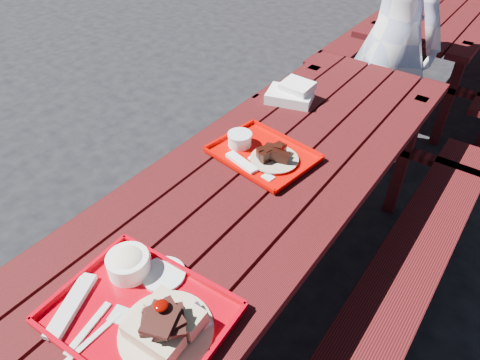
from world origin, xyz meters
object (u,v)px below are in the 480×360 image
at_px(picnic_table_near, 261,210).
at_px(picnic_table_far, 452,21).
at_px(far_tray, 261,152).
at_px(person, 394,36).
at_px(near_tray, 144,303).

bearing_deg(picnic_table_near, picnic_table_far, 90.00).
distance_m(far_tray, person, 1.38).
height_order(near_tray, far_tray, near_tray).
bearing_deg(person, far_tray, 108.07).
bearing_deg(person, picnic_table_far, -73.29).
distance_m(picnic_table_near, picnic_table_far, 2.80).
bearing_deg(far_tray, picnic_table_near, -51.00).
distance_m(near_tray, far_tray, 0.80).
height_order(far_tray, person, person).
height_order(near_tray, person, person).
bearing_deg(near_tray, picnic_table_near, 96.29).
distance_m(picnic_table_near, near_tray, 0.73).
xyz_separation_m(picnic_table_far, near_tray, (0.08, -3.49, 0.23)).
height_order(picnic_table_far, near_tray, near_tray).
bearing_deg(picnic_table_near, far_tray, 129.00).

